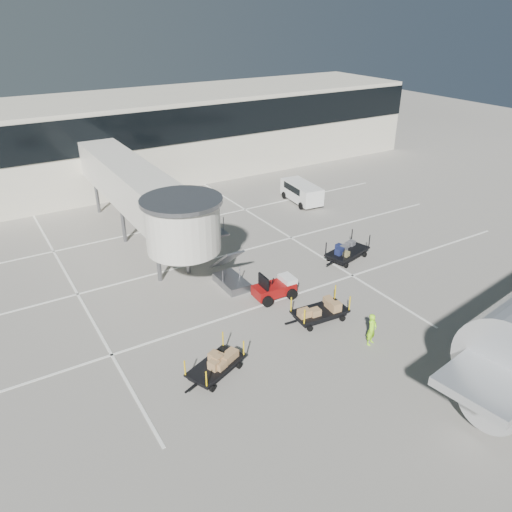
% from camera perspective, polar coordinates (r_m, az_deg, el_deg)
% --- Properties ---
extents(ground, '(140.00, 140.00, 0.00)m').
position_cam_1_polar(ground, '(28.71, 4.54, -6.92)').
color(ground, '#ABA599').
rests_on(ground, ground).
extents(lane_markings, '(40.00, 30.00, 0.02)m').
position_cam_1_polar(lane_markings, '(35.36, -5.16, -0.06)').
color(lane_markings, white).
rests_on(lane_markings, ground).
extents(terminal, '(64.00, 12.11, 15.20)m').
position_cam_1_polar(terminal, '(52.40, -15.49, 12.76)').
color(terminal, beige).
rests_on(terminal, ground).
extents(jet_bridge, '(5.70, 20.40, 6.03)m').
position_cam_1_polar(jet_bridge, '(35.06, -12.48, 6.77)').
color(jet_bridge, silver).
rests_on(jet_bridge, ground).
extents(baggage_tug, '(2.63, 1.73, 1.69)m').
position_cam_1_polar(baggage_tug, '(30.13, 2.19, -3.72)').
color(baggage_tug, maroon).
rests_on(baggage_tug, ground).
extents(suitcase_cart, '(4.08, 2.39, 1.57)m').
position_cam_1_polar(suitcase_cart, '(35.16, 10.30, 0.41)').
color(suitcase_cart, black).
rests_on(suitcase_cart, ground).
extents(box_cart_near, '(3.85, 1.77, 1.49)m').
position_cam_1_polar(box_cart_near, '(28.23, 7.24, -6.35)').
color(box_cart_near, black).
rests_on(box_cart_near, ground).
extents(box_cart_far, '(3.57, 2.45, 1.39)m').
position_cam_1_polar(box_cart_far, '(24.34, -4.57, -12.36)').
color(box_cart_far, black).
rests_on(box_cart_far, ground).
extents(ground_worker, '(0.75, 0.61, 1.78)m').
position_cam_1_polar(ground_worker, '(26.72, 13.10, -8.16)').
color(ground_worker, '#9DFF1A').
rests_on(ground_worker, ground).
extents(minivan, '(2.39, 4.75, 1.74)m').
position_cam_1_polar(minivan, '(45.21, 5.16, 7.43)').
color(minivan, white).
rests_on(minivan, ground).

